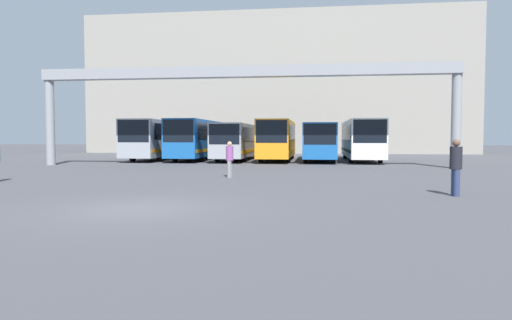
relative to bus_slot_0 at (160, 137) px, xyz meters
name	(u,v)px	position (x,y,z in m)	size (l,w,h in m)	color
ground_plane	(138,209)	(8.46, -26.21, -1.89)	(200.00, 200.00, 0.00)	#47474C
building_backdrop	(278,87)	(8.46, 20.93, 6.42)	(46.17, 12.00, 16.63)	gray
overhead_gantry	(241,83)	(8.46, -8.61, 3.54)	(27.17, 0.80, 6.48)	gray
bus_slot_0	(160,137)	(0.00, 0.00, 0.00)	(2.62, 11.86, 3.28)	#999EA5
bus_slot_1	(199,137)	(3.39, 0.15, 0.01)	(2.50, 12.16, 3.30)	#1959A5
bus_slot_2	(238,140)	(6.77, 0.11, -0.18)	(2.44, 12.08, 2.96)	#999EA5
bus_slot_3	(278,138)	(10.16, -0.39, -0.03)	(2.44, 11.08, 3.22)	orange
bus_slot_4	(319,140)	(13.54, -0.27, -0.18)	(2.47, 11.32, 2.96)	#1959A5
bus_slot_5	(361,138)	(16.93, -0.04, -0.03)	(2.49, 11.79, 3.23)	silver
pedestrian_near_center	(230,158)	(9.17, -16.60, -0.98)	(0.36, 0.36, 1.72)	gray
pedestrian_mid_right	(456,166)	(17.74, -22.33, -0.90)	(0.39, 0.39, 1.86)	navy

